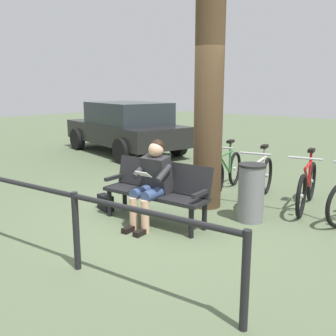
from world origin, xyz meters
name	(u,v)px	position (x,y,z in m)	size (l,w,h in m)	color
ground_plane	(155,224)	(0.00, 0.00, 0.00)	(40.00, 40.00, 0.00)	#566647
bench	(158,187)	(0.05, -0.12, 0.51)	(1.63, 0.59, 0.87)	black
person_reading	(153,179)	(0.01, 0.05, 0.66)	(0.51, 0.79, 1.20)	#262628
handbag	(105,203)	(1.02, 0.04, 0.12)	(0.30, 0.14, 0.24)	black
tree_trunk	(209,91)	(-0.09, -1.16, 1.84)	(0.45, 0.45, 3.68)	#4C3823
litter_bin	(251,193)	(-0.98, -0.97, 0.42)	(0.39, 0.39, 0.84)	slate
bicycle_black	(307,186)	(-1.38, -2.08, 0.36)	(0.51, 1.66, 0.94)	black
bicycle_red	(260,180)	(-0.63, -1.97, 0.36)	(0.54, 1.65, 0.94)	black
bicycle_blue	(226,172)	(0.13, -2.13, 0.36)	(0.53, 1.66, 0.94)	black
railing_fence	(75,214)	(-0.25, 1.54, 0.61)	(3.81, 0.47, 0.85)	black
parked_car	(126,126)	(4.55, -3.86, 0.77)	(4.50, 2.75, 1.47)	black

